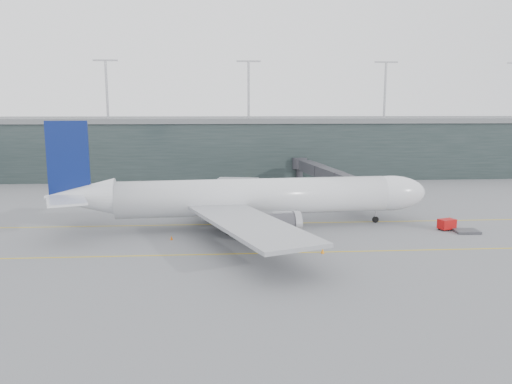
{
  "coord_description": "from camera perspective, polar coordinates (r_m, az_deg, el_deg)",
  "views": [
    {
      "loc": [
        -2.18,
        -79.43,
        17.83
      ],
      "look_at": [
        3.18,
        -4.0,
        5.0
      ],
      "focal_mm": 35.0,
      "sensor_mm": 36.0,
      "label": 1
    }
  ],
  "objects": [
    {
      "name": "cone_wing_port",
      "position": [
        94.25,
        4.16,
        -1.06
      ],
      "size": [
        0.5,
        0.5,
        0.8
      ],
      "primitive_type": "cone",
      "color": "#CE3F0B",
      "rests_on": "ground"
    },
    {
      "name": "taxiline_b",
      "position": [
        62.08,
        -1.9,
        -7.06
      ],
      "size": [
        160.0,
        0.25,
        0.02
      ],
      "primitive_type": "cube",
      "color": "gold",
      "rests_on": "ground"
    },
    {
      "name": "cone_wing_stbd",
      "position": [
        62.66,
        7.62,
        -6.65
      ],
      "size": [
        0.45,
        0.45,
        0.72
      ],
      "primitive_type": "cone",
      "color": "orange",
      "rests_on": "ground"
    },
    {
      "name": "jet_bridge",
      "position": [
        104.07,
        8.38,
        2.09
      ],
      "size": [
        7.73,
        44.16,
        5.82
      ],
      "rotation": [
        0.0,
        0.0,
        0.13
      ],
      "color": "#2E2E34",
      "rests_on": "ground"
    },
    {
      "name": "uld_b",
      "position": [
        93.36,
        -4.73,
        -0.88
      ],
      "size": [
        2.11,
        1.87,
        1.63
      ],
      "rotation": [
        0.0,
        0.0,
        0.28
      ],
      "color": "#3E3D43",
      "rests_on": "ground"
    },
    {
      "name": "cone_nose",
      "position": [
        84.85,
        21.26,
        -2.9
      ],
      "size": [
        0.5,
        0.5,
        0.79
      ],
      "primitive_type": "cone",
      "color": "orange",
      "rests_on": "ground"
    },
    {
      "name": "gse_cart",
      "position": [
        78.75,
        20.97,
        -3.43
      ],
      "size": [
        2.75,
        2.21,
        1.63
      ],
      "rotation": [
        0.0,
        0.0,
        0.33
      ],
      "color": "#A60B0B",
      "rests_on": "ground"
    },
    {
      "name": "baggage_dolly",
      "position": [
        78.42,
        22.9,
        -4.14
      ],
      "size": [
        3.5,
        2.87,
        0.34
      ],
      "primitive_type": "cube",
      "rotation": [
        0.0,
        0.0,
        -0.06
      ],
      "color": "#37373C",
      "rests_on": "ground"
    },
    {
      "name": "ground",
      "position": [
        81.43,
        -2.44,
        -3.03
      ],
      "size": [
        320.0,
        320.0,
        0.0
      ],
      "primitive_type": "plane",
      "color": "slate",
      "rests_on": "ground"
    },
    {
      "name": "cone_tail",
      "position": [
        69.25,
        -9.63,
        -5.17
      ],
      "size": [
        0.39,
        0.39,
        0.61
      ],
      "primitive_type": "cone",
      "color": "#DD610C",
      "rests_on": "ground"
    },
    {
      "name": "uld_a",
      "position": [
        91.59,
        -5.59,
        -1.11
      ],
      "size": [
        1.95,
        1.67,
        1.59
      ],
      "rotation": [
        0.0,
        0.0,
        0.17
      ],
      "color": "#3E3D43",
      "rests_on": "ground"
    },
    {
      "name": "uld_c",
      "position": [
        90.54,
        -3.33,
        -1.08
      ],
      "size": [
        2.69,
        2.47,
        1.97
      ],
      "rotation": [
        0.0,
        0.0,
        -0.42
      ],
      "color": "#3E3D43",
      "rests_on": "ground"
    },
    {
      "name": "taxiline_a",
      "position": [
        77.53,
        -2.35,
        -3.67
      ],
      "size": [
        160.0,
        0.25,
        0.02
      ],
      "primitive_type": "cube",
      "color": "gold",
      "rests_on": "ground"
    },
    {
      "name": "main_aircraft",
      "position": [
        74.67,
        -0.55,
        -0.65
      ],
      "size": [
        57.3,
        53.68,
        16.06
      ],
      "rotation": [
        0.0,
        0.0,
        0.08
      ],
      "color": "silver",
      "rests_on": "ground"
    },
    {
      "name": "taxiline_lead_main",
      "position": [
        101.26,
        0.07,
        -0.51
      ],
      "size": [
        0.25,
        60.0,
        0.02
      ],
      "primitive_type": "cube",
      "color": "gold",
      "rests_on": "ground"
    },
    {
      "name": "terminal",
      "position": [
        137.82,
        -3.16,
        5.36
      ],
      "size": [
        240.0,
        36.0,
        29.0
      ],
      "color": "#1E2928",
      "rests_on": "ground"
    }
  ]
}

